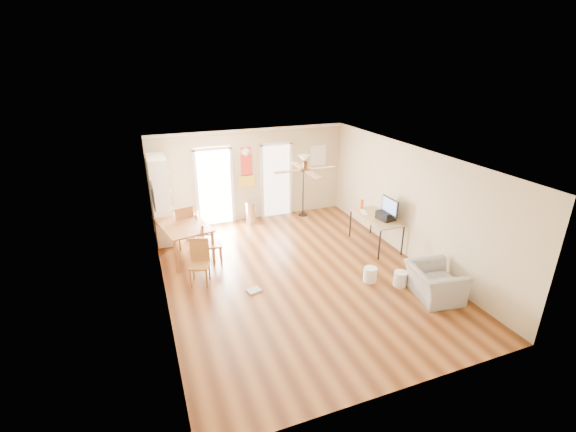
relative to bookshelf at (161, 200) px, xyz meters
name	(u,v)px	position (x,y,z in m)	size (l,w,h in m)	color
floor	(298,275)	(2.51, -2.88, -1.09)	(7.00, 7.00, 0.00)	brown
ceiling	(299,157)	(2.51, -2.88, 1.51)	(5.50, 7.00, 0.00)	silver
wall_back	(251,175)	(2.51, 0.62, 0.21)	(5.50, 0.04, 2.60)	beige
wall_front	(402,316)	(2.51, -6.38, 0.21)	(5.50, 0.04, 2.60)	beige
wall_left	(159,240)	(-0.24, -2.88, 0.21)	(0.04, 7.00, 2.60)	beige
wall_right	(410,203)	(5.26, -2.88, 0.21)	(0.04, 7.00, 2.60)	beige
crown_molding	(299,159)	(2.51, -2.88, 1.47)	(5.50, 7.00, 0.08)	white
kitchen_doorway	(215,188)	(1.46, 0.60, -0.04)	(0.90, 0.10, 2.10)	white
bathroom_doorway	(276,181)	(3.26, 0.60, -0.04)	(0.80, 0.10, 2.10)	white
wall_decal	(246,167)	(2.39, 0.60, 0.46)	(0.46, 0.03, 1.10)	red
ac_grille	(318,155)	(4.56, 0.59, 0.61)	(0.50, 0.04, 0.60)	white
framed_poster	(153,196)	(-0.21, -1.48, 0.61)	(0.04, 0.66, 0.48)	black
ceiling_fan	(305,170)	(2.51, -3.18, 1.34)	(1.24, 1.24, 0.20)	#593819
bookshelf	(161,200)	(0.00, 0.00, 0.00)	(0.44, 0.98, 2.19)	silver
dining_table	(184,239)	(0.36, -1.02, -0.69)	(0.97, 1.61, 0.81)	#9A5B31
dining_chair_right_a	(205,230)	(0.91, -0.80, -0.63)	(0.38, 0.38, 0.92)	#9D6332
dining_chair_right_b	(212,242)	(0.91, -1.65, -0.59)	(0.41, 0.41, 1.01)	brown
dining_chair_near	(199,263)	(0.48, -2.48, -0.62)	(0.39, 0.39, 0.95)	#A47034
dining_chair_far	(182,226)	(0.39, -0.57, -0.55)	(0.45, 0.45, 1.08)	brown
trash_can	(251,212)	(2.37, 0.27, -0.78)	(0.29, 0.29, 0.63)	silver
torchiere_lamp	(303,186)	(3.98, 0.28, -0.18)	(0.34, 0.34, 1.82)	black
computer_desk	(375,231)	(4.85, -2.23, -0.71)	(0.72, 1.44, 0.77)	tan
imac	(390,209)	(4.98, -2.54, -0.04)	(0.08, 0.61, 0.57)	black
keyboard	(364,212)	(4.71, -1.86, -0.32)	(0.12, 0.36, 0.01)	white
printer	(386,216)	(4.96, -2.45, -0.22)	(0.33, 0.39, 0.20)	black
orange_bottle	(362,204)	(4.81, -1.59, -0.20)	(0.08, 0.08, 0.24)	#E64814
wastebasket_a	(370,275)	(3.82, -3.68, -0.93)	(0.27, 0.27, 0.32)	white
wastebasket_b	(400,279)	(4.31, -4.05, -0.94)	(0.27, 0.27, 0.31)	silver
floor_cloth	(254,291)	(1.43, -3.18, -1.07)	(0.27, 0.21, 0.04)	#A0A09B
armchair	(435,283)	(4.66, -4.64, -0.77)	(1.00, 0.88, 0.65)	#969591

